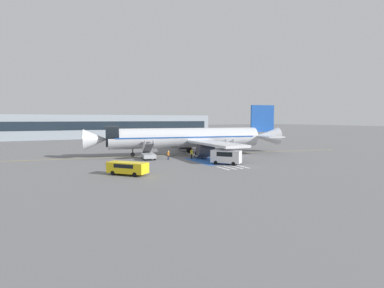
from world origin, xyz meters
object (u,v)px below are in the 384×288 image
object	(u,v)px
service_van_0	(128,167)
ground_crew_2	(169,154)
boarding_stairs_forward	(148,154)
baggage_cart	(200,156)
terminal_building	(90,127)
service_van_1	(226,156)
fuel_tanker	(174,140)
boarding_stairs_aft	(226,151)
traffic_cone_0	(107,163)
ground_crew_0	(192,153)
airliner	(189,138)
traffic_cone_1	(214,157)
ground_crew_1	(168,155)

from	to	relation	value
service_van_0	ground_crew_2	bearing A→B (deg)	6.91
boarding_stairs_forward	ground_crew_2	xyz separation A→B (m)	(3.64, -1.18, -0.06)
baggage_cart	terminal_building	bearing A→B (deg)	85.45
boarding_stairs_forward	service_van_1	distance (m)	15.31
fuel_tanker	service_van_1	size ratio (longest dim) A/B	2.15
boarding_stairs_aft	ground_crew_2	size ratio (longest dim) A/B	3.40
fuel_tanker	traffic_cone_0	world-z (taller)	fuel_tanker
boarding_stairs_aft	ground_crew_0	distance (m)	8.07
fuel_tanker	traffic_cone_0	bearing A→B (deg)	-139.88
fuel_tanker	baggage_cart	distance (m)	25.89
boarding_stairs_aft	ground_crew_0	xyz separation A→B (m)	(-8.05, -0.56, 0.11)
fuel_tanker	ground_crew_0	bearing A→B (deg)	-114.42
boarding_stairs_aft	service_van_0	size ratio (longest dim) A/B	1.02
fuel_tanker	baggage_cart	size ratio (longest dim) A/B	3.68
boarding_stairs_forward	baggage_cart	distance (m)	10.11
boarding_stairs_forward	boarding_stairs_aft	distance (m)	15.76
airliner	boarding_stairs_forward	bearing A→B (deg)	116.29
airliner	baggage_cart	world-z (taller)	airliner
ground_crew_0	ground_crew_2	bearing A→B (deg)	159.65
boarding_stairs_forward	service_van_1	bearing A→B (deg)	-42.50
traffic_cone_1	terminal_building	size ratio (longest dim) A/B	0.01
boarding_stairs_forward	boarding_stairs_aft	size ratio (longest dim) A/B	1.00
boarding_stairs_aft	service_van_1	xyz separation A→B (m)	(-6.12, -9.46, 0.44)
airliner	traffic_cone_0	xyz separation A→B (m)	(-17.99, -6.17, -3.23)
baggage_cart	ground_crew_1	bearing A→B (deg)	169.96
service_van_1	service_van_0	bearing A→B (deg)	147.63
ground_crew_2	traffic_cone_0	size ratio (longest dim) A/B	2.76
service_van_1	traffic_cone_0	xyz separation A→B (m)	(-17.50, 8.89, -1.10)
boarding_stairs_forward	traffic_cone_0	distance (m)	8.70
boarding_stairs_aft	ground_crew_2	distance (m)	11.99
baggage_cart	traffic_cone_0	bearing A→B (deg)	169.77
boarding_stairs_aft	terminal_building	distance (m)	74.72
fuel_tanker	ground_crew_2	xyz separation A→B (m)	(-11.31, -24.14, -0.75)
service_van_0	service_van_1	bearing A→B (deg)	-35.40
service_van_0	boarding_stairs_aft	bearing A→B (deg)	-15.84
boarding_stairs_aft	fuel_tanker	xyz separation A→B (m)	(-0.60, 25.56, 0.71)
traffic_cone_0	boarding_stairs_forward	bearing A→B (deg)	21.46
service_van_1	fuel_tanker	bearing A→B (deg)	41.57
boarding_stairs_forward	service_van_1	xyz separation A→B (m)	(9.42, -12.06, 0.41)
boarding_stairs_aft	ground_crew_1	bearing A→B (deg)	-170.04
airliner	boarding_stairs_aft	size ratio (longest dim) A/B	7.71
traffic_cone_1	ground_crew_2	bearing A→B (deg)	151.87
airliner	terminal_building	size ratio (longest dim) A/B	0.42
fuel_tanker	ground_crew_2	world-z (taller)	fuel_tanker
ground_crew_0	terminal_building	distance (m)	73.94
traffic_cone_0	traffic_cone_1	xyz separation A→B (m)	(19.20, -2.01, 0.04)
traffic_cone_1	service_van_0	bearing A→B (deg)	-154.24
ground_crew_2	fuel_tanker	bearing A→B (deg)	179.48
baggage_cart	ground_crew_0	size ratio (longest dim) A/B	1.57
traffic_cone_0	terminal_building	size ratio (longest dim) A/B	0.01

